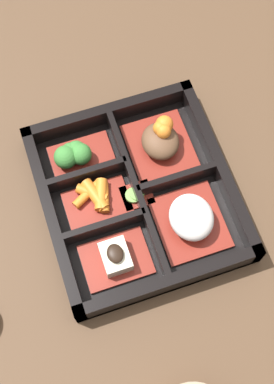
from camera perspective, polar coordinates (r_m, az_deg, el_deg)
name	(u,v)px	position (r m, az deg, el deg)	size (l,w,h in m)	color
ground_plane	(137,199)	(0.71, 0.00, -0.76)	(3.00, 3.00, 0.00)	#4C3523
bento_base	(137,198)	(0.71, 0.00, -0.61)	(0.26, 0.24, 0.01)	black
bento_rim	(135,194)	(0.69, -0.21, -0.19)	(0.26, 0.24, 0.04)	black
bowl_stew	(161,140)	(0.72, 2.54, 5.55)	(0.10, 0.09, 0.05)	maroon
bowl_rice	(191,219)	(0.68, 5.78, -2.84)	(0.10, 0.09, 0.04)	maroon
bowl_greens	(74,154)	(0.72, -6.69, 4.01)	(0.05, 0.08, 0.04)	maroon
bowl_carrots	(97,198)	(0.70, -4.33, -0.65)	(0.06, 0.08, 0.02)	maroon
bowl_tofu	(116,258)	(0.67, -2.28, -7.02)	(0.06, 0.08, 0.03)	maroon
bowl_pickles	(137,195)	(0.70, -0.04, -0.27)	(0.04, 0.04, 0.01)	maroon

